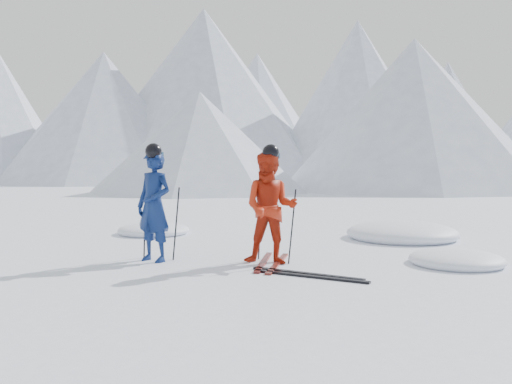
% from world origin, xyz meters
% --- Properties ---
extents(ground, '(160.00, 160.00, 0.00)m').
position_xyz_m(ground, '(0.00, 0.00, 0.00)').
color(ground, white).
rests_on(ground, ground).
extents(skier_blue, '(0.69, 0.50, 1.77)m').
position_xyz_m(skier_blue, '(-3.37, -0.36, 0.89)').
color(skier_blue, '#0D1F51').
rests_on(skier_blue, ground).
extents(skier_red, '(1.00, 0.88, 1.75)m').
position_xyz_m(skier_red, '(-1.61, 0.26, 0.87)').
color(skier_red, '#B4250E').
rests_on(skier_red, ground).
extents(pole_blue_left, '(0.12, 0.08, 1.18)m').
position_xyz_m(pole_blue_left, '(-3.67, -0.21, 0.59)').
color(pole_blue_left, black).
rests_on(pole_blue_left, ground).
extents(pole_blue_right, '(0.12, 0.07, 1.18)m').
position_xyz_m(pole_blue_right, '(-3.12, -0.11, 0.59)').
color(pole_blue_right, black).
rests_on(pole_blue_right, ground).
extents(pole_red_left, '(0.12, 0.09, 1.16)m').
position_xyz_m(pole_red_left, '(-1.91, 0.51, 0.58)').
color(pole_red_left, black).
rests_on(pole_red_left, ground).
extents(pole_red_right, '(0.12, 0.08, 1.16)m').
position_xyz_m(pole_red_right, '(-1.31, 0.41, 0.58)').
color(pole_red_right, black).
rests_on(pole_red_right, ground).
extents(ski_worn_left, '(0.63, 1.64, 0.03)m').
position_xyz_m(ski_worn_left, '(-1.73, 0.26, 0.01)').
color(ski_worn_left, black).
rests_on(ski_worn_left, ground).
extents(ski_worn_right, '(0.52, 1.67, 0.03)m').
position_xyz_m(ski_worn_right, '(-1.49, 0.26, 0.01)').
color(ski_worn_right, black).
rests_on(ski_worn_right, ground).
extents(ski_loose_a, '(1.70, 0.22, 0.03)m').
position_xyz_m(ski_loose_a, '(-0.81, -0.28, 0.01)').
color(ski_loose_a, black).
rests_on(ski_loose_a, ground).
extents(ski_loose_b, '(1.70, 0.16, 0.03)m').
position_xyz_m(ski_loose_b, '(-0.71, -0.43, 0.01)').
color(ski_loose_b, black).
rests_on(ski_loose_b, ground).
extents(snow_lumps, '(9.49, 6.21, 0.50)m').
position_xyz_m(snow_lumps, '(-0.94, 3.03, 0.00)').
color(snow_lumps, white).
rests_on(snow_lumps, ground).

